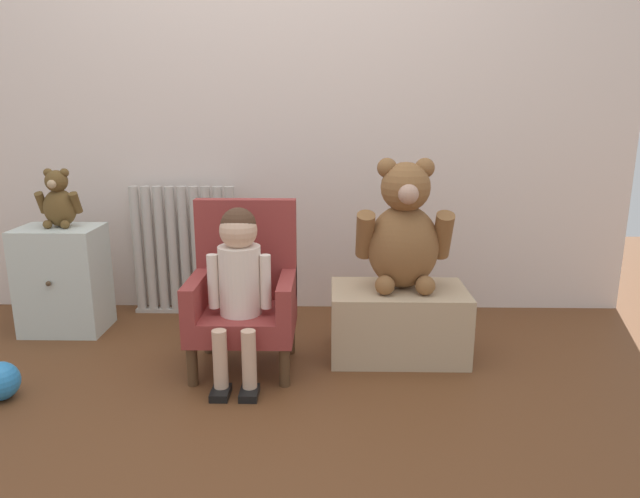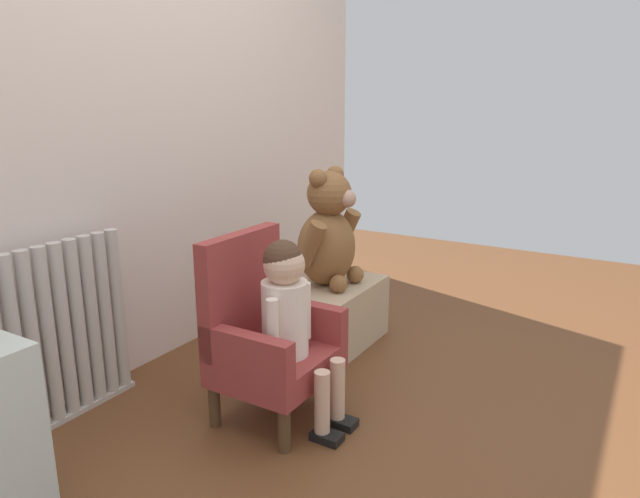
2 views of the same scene
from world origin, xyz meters
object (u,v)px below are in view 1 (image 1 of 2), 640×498
at_px(small_dresser, 63,280).
at_px(low_bench, 398,322).
at_px(radiator, 185,251).
at_px(small_teddy_bear, 59,201).
at_px(child_figure, 239,271).
at_px(toy_ball, 0,381).
at_px(child_armchair, 244,293).
at_px(large_teddy_bear, 404,232).

distance_m(small_dresser, low_bench, 1.62).
relative_size(radiator, small_teddy_bear, 2.45).
bearing_deg(low_bench, child_figure, -162.41).
height_order(low_bench, small_teddy_bear, small_teddy_bear).
relative_size(small_dresser, small_teddy_bear, 1.87).
bearing_deg(radiator, toy_ball, -116.48).
relative_size(child_armchair, child_figure, 1.00).
bearing_deg(large_teddy_bear, child_armchair, -169.85).
distance_m(child_armchair, low_bench, 0.69).
height_order(small_dresser, toy_ball, small_dresser).
xyz_separation_m(small_dresser, child_armchair, (0.94, -0.36, 0.05)).
bearing_deg(large_teddy_bear, child_figure, -160.93).
bearing_deg(radiator, child_armchair, -56.87).
distance_m(child_figure, low_bench, 0.75).
xyz_separation_m(child_armchair, low_bench, (0.66, 0.10, -0.16)).
xyz_separation_m(child_figure, toy_ball, (-0.88, -0.22, -0.37)).
xyz_separation_m(large_teddy_bear, toy_ball, (-1.56, -0.46, -0.48)).
bearing_deg(child_armchair, small_teddy_bear, 157.86).
relative_size(child_armchair, small_teddy_bear, 2.51).
relative_size(large_teddy_bear, toy_ball, 3.84).
bearing_deg(child_figure, small_dresser, 153.39).
bearing_deg(child_figure, radiator, 118.92).
distance_m(low_bench, large_teddy_bear, 0.40).
xyz_separation_m(radiator, large_teddy_bear, (1.08, -0.50, 0.22)).
relative_size(low_bench, toy_ball, 4.01).
height_order(large_teddy_bear, small_teddy_bear, large_teddy_bear).
relative_size(low_bench, small_teddy_bear, 2.12).
relative_size(child_figure, small_teddy_bear, 2.50).
bearing_deg(toy_ball, child_figure, 14.14).
height_order(child_armchair, child_figure, child_armchair).
bearing_deg(child_figure, large_teddy_bear, 19.07).
relative_size(child_figure, low_bench, 1.18).
height_order(child_figure, large_teddy_bear, large_teddy_bear).
bearing_deg(child_figure, toy_ball, -165.86).
distance_m(small_dresser, small_teddy_bear, 0.38).
distance_m(radiator, child_armchair, 0.74).
distance_m(small_dresser, child_figure, 1.06).
height_order(small_dresser, small_teddy_bear, small_teddy_bear).
bearing_deg(small_dresser, radiator, 26.41).
xyz_separation_m(radiator, small_dresser, (-0.53, -0.26, -0.08)).
bearing_deg(toy_ball, low_bench, 15.63).
distance_m(small_teddy_bear, toy_ball, 0.91).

